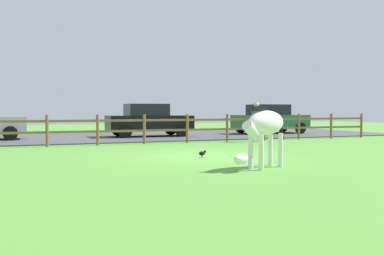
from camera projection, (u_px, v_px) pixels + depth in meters
name	position (u px, v px, depth m)	size (l,w,h in m)	color
ground_plane	(200.00, 156.00, 12.77)	(60.00, 60.00, 0.00)	#549338
parking_asphalt	(123.00, 137.00, 21.37)	(28.00, 7.40, 0.05)	#47474C
paddock_fence	(144.00, 127.00, 17.29)	(21.71, 0.11, 1.15)	brown
zebra	(264.00, 128.00, 10.09)	(1.81, 1.06, 1.41)	white
crow_on_grass	(202.00, 153.00, 12.33)	(0.21, 0.10, 0.20)	black
parked_car_black	(149.00, 120.00, 21.37)	(4.05, 1.98, 1.56)	black
parked_car_green	(270.00, 119.00, 24.13)	(4.01, 1.91, 1.56)	#236B38
visitor_near_fence	(256.00, 120.00, 18.55)	(0.40, 0.30, 1.64)	#232847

